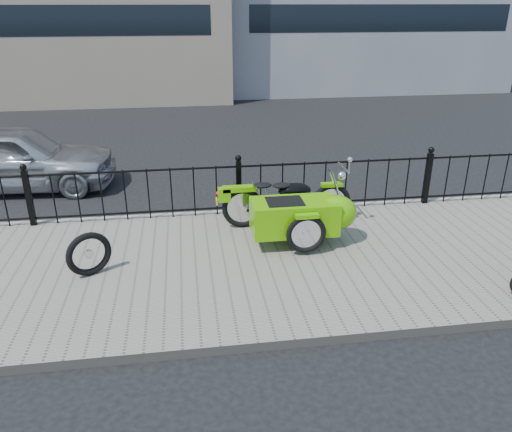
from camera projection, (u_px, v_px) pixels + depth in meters
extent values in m
plane|color=black|center=(249.00, 252.00, 7.78)|extent=(120.00, 120.00, 0.00)
cube|color=gray|center=(253.00, 264.00, 7.30)|extent=(30.00, 3.80, 0.12)
cube|color=gray|center=(238.00, 213.00, 9.06)|extent=(30.00, 0.10, 0.12)
cylinder|color=black|center=(238.00, 167.00, 8.57)|extent=(14.00, 0.04, 0.04)
cylinder|color=black|center=(239.00, 207.00, 8.87)|extent=(14.00, 0.04, 0.04)
cube|color=black|center=(29.00, 198.00, 8.26)|extent=(0.09, 0.09, 0.96)
sphere|color=black|center=(23.00, 167.00, 8.05)|extent=(0.11, 0.11, 0.11)
cube|color=black|center=(239.00, 188.00, 8.72)|extent=(0.09, 0.09, 0.96)
sphere|color=black|center=(238.00, 158.00, 8.51)|extent=(0.11, 0.11, 0.11)
cube|color=black|center=(427.00, 178.00, 9.19)|extent=(0.09, 0.09, 0.96)
sphere|color=black|center=(431.00, 150.00, 8.97)|extent=(0.11, 0.11, 0.11)
cube|color=black|center=(24.00, 21.00, 16.72)|extent=(12.50, 0.06, 1.00)
cube|color=black|center=(383.00, 18.00, 19.35)|extent=(10.50, 0.06, 1.00)
torus|color=black|center=(331.00, 203.00, 8.43)|extent=(0.69, 0.09, 0.69)
torus|color=black|center=(243.00, 208.00, 8.23)|extent=(0.69, 0.09, 0.69)
torus|color=black|center=(306.00, 234.00, 7.30)|extent=(0.60, 0.08, 0.60)
cube|color=gray|center=(287.00, 204.00, 8.32)|extent=(0.34, 0.22, 0.24)
cylinder|color=black|center=(287.00, 208.00, 8.35)|extent=(1.40, 0.04, 0.04)
ellipsoid|color=black|center=(295.00, 190.00, 8.25)|extent=(0.54, 0.29, 0.26)
cylinder|color=silver|center=(343.00, 167.00, 8.21)|extent=(0.03, 0.56, 0.03)
cylinder|color=silver|center=(335.00, 186.00, 8.32)|extent=(0.25, 0.04, 0.59)
sphere|color=silver|center=(342.00, 176.00, 8.26)|extent=(0.15, 0.15, 0.15)
cube|color=#56AE03|center=(332.00, 185.00, 8.30)|extent=(0.36, 0.12, 0.06)
cube|color=#56AE03|center=(239.00, 189.00, 8.09)|extent=(0.55, 0.16, 0.08)
ellipsoid|color=black|center=(282.00, 185.00, 8.18)|extent=(0.31, 0.22, 0.08)
ellipsoid|color=black|center=(263.00, 185.00, 8.13)|extent=(0.31, 0.22, 0.08)
sphere|color=red|center=(218.00, 193.00, 8.07)|extent=(0.07, 0.07, 0.07)
cube|color=yellow|center=(217.00, 201.00, 8.23)|extent=(0.02, 0.14, 0.10)
cube|color=#56AE03|center=(294.00, 216.00, 7.59)|extent=(1.30, 0.62, 0.50)
ellipsoid|color=#56AE03|center=(335.00, 212.00, 7.67)|extent=(0.65, 0.60, 0.54)
cube|color=black|center=(285.00, 203.00, 7.48)|extent=(0.55, 0.43, 0.06)
cube|color=#56AE03|center=(307.00, 216.00, 7.19)|extent=(0.34, 0.11, 0.06)
torus|color=black|center=(89.00, 254.00, 6.79)|extent=(0.60, 0.39, 0.63)
imported|color=#B5B7BD|center=(16.00, 158.00, 10.16)|extent=(3.98, 1.79, 1.33)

